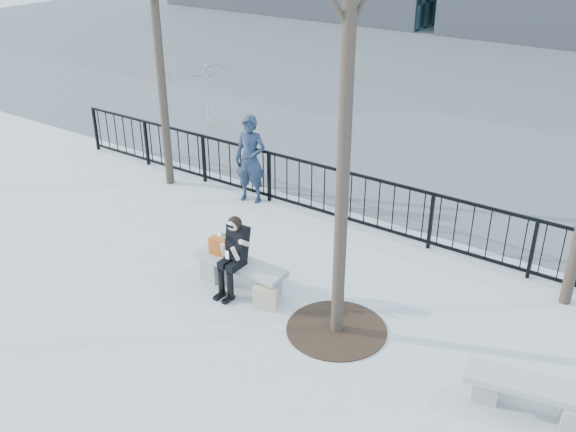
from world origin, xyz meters
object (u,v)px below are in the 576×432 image
Objects in this scene: bench_second at (531,394)px; seated_woman at (233,256)px; bench_main at (240,272)px; standing_man at (250,159)px.

seated_woman reaches higher than bench_second.
bench_main is 3.46m from standing_man.
bench_main is 0.89× the size of standing_man.
standing_man reaches higher than bench_main.
bench_main is 1.02× the size of bench_second.
bench_main is 0.40m from seated_woman.
bench_main reaches higher than bench_second.
bench_main is at bearing -69.06° from standing_man.
seated_woman reaches higher than bench_main.
seated_woman is 0.72× the size of standing_man.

